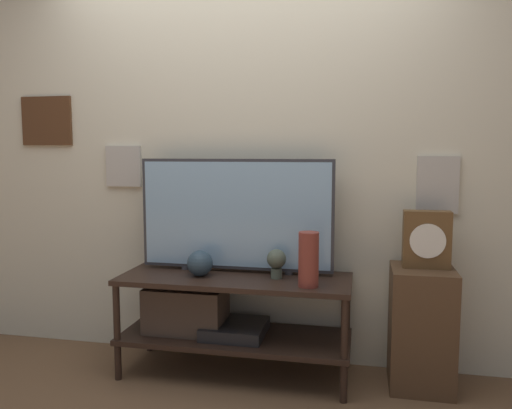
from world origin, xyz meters
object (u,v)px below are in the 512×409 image
Objects in this scene: television at (236,215)px; vase_tall_ceramic at (309,259)px; vase_round_glass at (200,263)px; decorative_bust at (276,261)px; mantel_clock at (427,239)px.

television is 3.95× the size of vase_tall_ceramic.
television is 0.36m from vase_round_glass.
vase_round_glass is 0.45m from decorative_bust.
decorative_bust is (-0.20, 0.14, -0.05)m from vase_tall_ceramic.
vase_tall_ceramic reaches higher than decorative_bust.
television is at bearing 152.97° from vase_tall_ceramic.
vase_tall_ceramic is at bearing -27.03° from television.
decorative_bust is (0.45, 0.04, 0.03)m from vase_round_glass.
vase_tall_ceramic is at bearing -34.59° from decorative_bust.
vase_round_glass is 0.48× the size of mantel_clock.
vase_tall_ceramic is 0.68m from mantel_clock.
mantel_clock is (1.28, 0.12, 0.17)m from vase_round_glass.
decorative_bust is 0.85m from mantel_clock.
vase_round_glass is at bearing -174.80° from mantel_clock.
decorative_bust is at bearing -20.63° from television.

